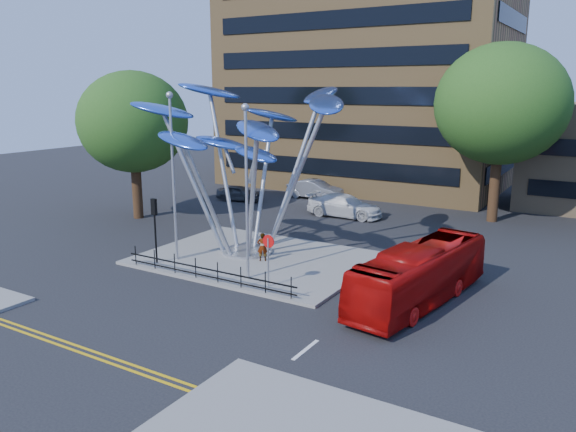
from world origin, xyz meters
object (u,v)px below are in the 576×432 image
Objects in this scene: pedestrian at (262,247)px; parked_car_right at (345,206)px; tree_right at (501,104)px; traffic_light_island at (155,217)px; street_lamp_left at (173,163)px; no_entry_sign_island at (268,252)px; tree_left at (133,122)px; leaf_sculpture at (246,131)px; street_lamp_right at (246,177)px; parked_car_left at (239,193)px; red_bus at (420,275)px; parked_car_mid at (315,189)px.

parked_car_right is at bearing -119.09° from pedestrian.
tree_right is 24.06m from traffic_light_island.
street_lamp_left is 7.47m from no_entry_sign_island.
traffic_light_island is 2.24× the size of pedestrian.
tree_right reaches higher than tree_left.
leaf_sculpture is 8.31× the size of pedestrian.
street_lamp_left is at bearing 171.39° from no_entry_sign_island.
tree_right is 18.37m from leaf_sculpture.
pedestrian is at bearing 27.40° from street_lamp_left.
leaf_sculpture reaches higher than street_lamp_right.
parked_car_left is at bearing -170.68° from tree_right.
traffic_light_island reaches higher than parked_car_left.
no_entry_sign_island is at bearing -45.67° from leaf_sculpture.
traffic_light_island is 13.71m from red_bus.
leaf_sculpture is at bearing -152.30° from parked_car_left.
leaf_sculpture is at bearing 124.91° from street_lamp_right.
pedestrian is 0.28× the size of parked_car_right.
traffic_light_island is at bearing -125.04° from leaf_sculpture.
street_lamp_left reaches higher than no_entry_sign_island.
tree_left is (-22.00, -12.00, -1.24)m from tree_right.
leaf_sculpture reaches higher than pedestrian.
no_entry_sign_island is at bearing -150.47° from parked_car_left.
street_lamp_right reaches higher than parked_car_right.
street_lamp_right is 20.30m from parked_car_left.
leaf_sculpture reaches higher than parked_car_mid.
tree_left reaches higher than parked_car_mid.
parked_car_right is at bearing 97.48° from street_lamp_right.
traffic_light_island is 20.44m from parked_car_mid.
parked_car_left is at bearing 153.14° from red_bus.
street_lamp_right is 2.42× the size of traffic_light_island.
traffic_light_island is 1.40× the size of no_entry_sign_island.
street_lamp_left is (-12.50, -18.50, -2.68)m from tree_right.
parked_car_right is at bearing 77.17° from traffic_light_island.
pedestrian is (-2.40, 3.11, -0.90)m from no_entry_sign_island.
tree_left is at bearing 140.19° from traffic_light_island.
no_entry_sign_island is at bearing 93.63° from pedestrian.
parked_car_left is 10.00m from parked_car_right.
traffic_light_island is 0.90× the size of parked_car_left.
parked_car_left is at bearing 127.05° from street_lamp_right.
traffic_light_island is at bearing -168.44° from parked_car_left.
street_lamp_right is 0.90× the size of red_bus.
street_lamp_left is at bearing -127.40° from leaf_sculpture.
street_lamp_right is at bearing 162.13° from no_entry_sign_island.
tree_left is 3.01× the size of traffic_light_island.
street_lamp_right is at bearing -55.09° from leaf_sculpture.
pedestrian is (4.10, 2.13, -4.44)m from street_lamp_left.
no_entry_sign_island is 0.51× the size of parked_car_mid.
parked_car_left is (-9.37, 12.13, -6.22)m from leaf_sculpture.
leaf_sculpture reaches higher than street_lamp_left.
no_entry_sign_island is at bearing -155.86° from parked_car_mid.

